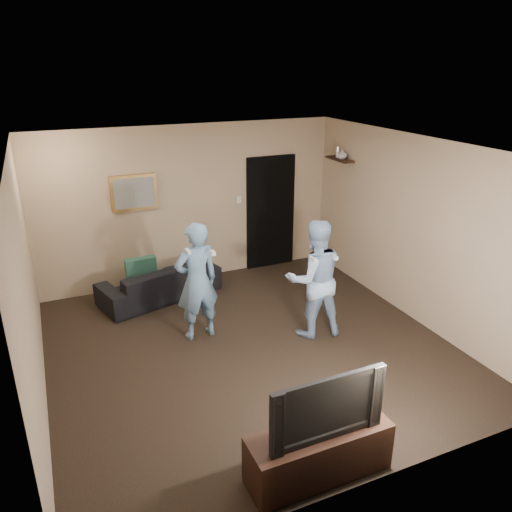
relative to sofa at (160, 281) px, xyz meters
name	(u,v)px	position (x,y,z in m)	size (l,w,h in m)	color
ground	(250,347)	(0.72, -1.94, -0.27)	(5.00, 5.00, 0.00)	black
ceiling	(249,148)	(0.72, -1.94, 2.33)	(5.00, 5.00, 0.04)	silver
wall_back	(190,205)	(0.72, 0.56, 1.03)	(5.00, 0.04, 2.60)	tan
wall_front	(372,361)	(0.72, -4.44, 1.03)	(5.00, 0.04, 2.60)	tan
wall_left	(27,291)	(-1.78, -1.94, 1.03)	(0.04, 5.00, 2.60)	tan
wall_right	(413,229)	(3.22, -1.94, 1.03)	(0.04, 5.00, 2.60)	tan
sofa	(160,281)	(0.00, 0.00, 0.00)	(1.88, 0.74, 0.55)	black
throw_pillow	(141,272)	(-0.27, 0.00, 0.21)	(0.46, 0.15, 0.46)	#164337
painting_frame	(134,193)	(-0.18, 0.53, 1.33)	(0.72, 0.05, 0.57)	olive
painting_canvas	(135,193)	(-0.18, 0.51, 1.33)	(0.62, 0.01, 0.47)	slate
doorway	(271,213)	(2.17, 0.53, 0.73)	(0.90, 0.06, 2.00)	black
light_switch	(239,200)	(1.57, 0.53, 1.03)	(0.08, 0.02, 0.12)	silver
wall_shelf	(340,159)	(3.11, -0.14, 1.72)	(0.20, 0.60, 0.03)	black
shelf_vase	(342,154)	(3.11, -0.21, 1.81)	(0.15, 0.15, 0.16)	silver
shelf_figurine	(338,152)	(3.11, -0.06, 1.82)	(0.06, 0.06, 0.18)	silver
tv_console	(319,452)	(0.44, -4.17, -0.02)	(1.32, 0.42, 0.47)	black
television	(322,402)	(0.44, -4.17, 0.52)	(1.08, 0.14, 0.62)	black
wii_player_left	(197,281)	(0.20, -1.38, 0.54)	(0.63, 0.51, 1.63)	#658CB0
wii_player_right	(314,279)	(1.65, -1.93, 0.54)	(0.87, 0.73, 1.63)	#9ABCE0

